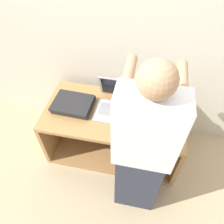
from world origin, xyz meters
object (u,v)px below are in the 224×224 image
Objects in this scene: laptop_stack_left at (73,104)px; laptop_stack_right at (157,115)px; laptop_open at (115,104)px; person at (142,154)px.

laptop_stack_right reaches higher than laptop_stack_left.
laptop_stack_right is at bearing -9.08° from laptop_open.
laptop_stack_left is 0.85m from person.
laptop_open is 0.99× the size of laptop_stack_left.
laptop_open is at bearing 9.01° from laptop_stack_left.
laptop_stack_left is (-0.39, -0.06, -0.02)m from laptop_open.
laptop_stack_right is (0.77, 0.00, 0.02)m from laptop_stack_left.
person is (0.68, -0.48, 0.15)m from laptop_stack_left.
laptop_open is at bearing 170.92° from laptop_stack_right.
laptop_stack_left is 1.00× the size of laptop_stack_right.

